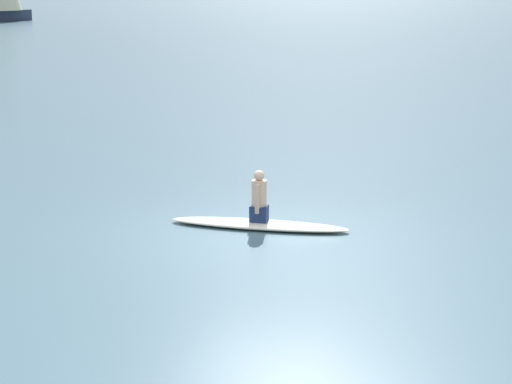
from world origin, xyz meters
The scene contains 3 objects.
ground_plane centered at (0.00, 0.00, 0.00)m, with size 400.00×400.00×0.00m, color slate.
surfboard centered at (0.53, 0.25, 0.06)m, with size 3.21×0.62×0.12m, color silver.
person_paddler centered at (0.53, 0.25, 0.54)m, with size 0.41×0.35×0.92m.
Camera 1 is at (-13.57, -6.59, 4.41)m, focal length 64.57 mm.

